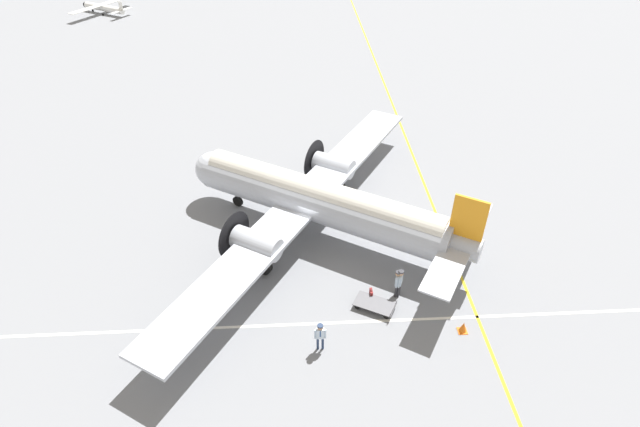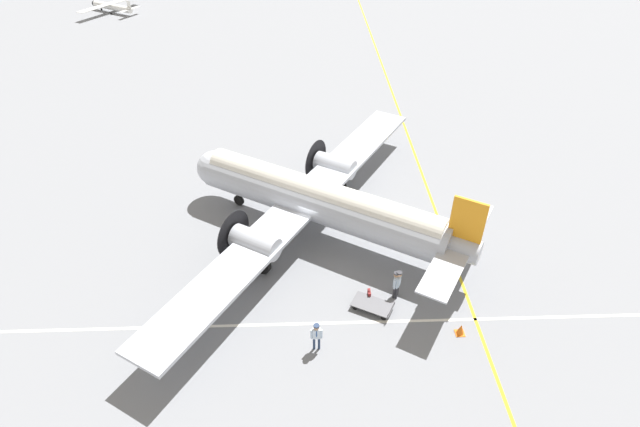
{
  "view_description": "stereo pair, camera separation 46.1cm",
  "coord_description": "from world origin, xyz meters",
  "px_view_note": "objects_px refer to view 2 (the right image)",
  "views": [
    {
      "loc": [
        22.93,
        -1.24,
        18.84
      ],
      "look_at": [
        0.0,
        0.0,
        1.5
      ],
      "focal_mm": 28.0,
      "sensor_mm": 36.0,
      "label": 1
    },
    {
      "loc": [
        22.95,
        -0.78,
        18.84
      ],
      "look_at": [
        0.0,
        0.0,
        1.5
      ],
      "focal_mm": 28.0,
      "sensor_mm": 36.0,
      "label": 2
    }
  ],
  "objects_px": {
    "crew_foreground": "(316,334)",
    "traffic_cone": "(461,330)",
    "airliner_main": "(314,199)",
    "suitcase_near_door": "(369,295)",
    "light_aircraft_distant": "(111,6)",
    "passenger_boarding": "(398,281)",
    "ramp_agent": "(395,282)",
    "baggage_cart": "(373,305)"
  },
  "relations": [
    {
      "from": "crew_foreground",
      "to": "traffic_cone",
      "type": "bearing_deg",
      "value": -174.34
    },
    {
      "from": "airliner_main",
      "to": "crew_foreground",
      "type": "bearing_deg",
      "value": 120.56
    },
    {
      "from": "airliner_main",
      "to": "suitcase_near_door",
      "type": "relative_size",
      "value": 42.93
    },
    {
      "from": "crew_foreground",
      "to": "light_aircraft_distant",
      "type": "xyz_separation_m",
      "value": [
        -56.29,
        -25.92,
        -0.21
      ]
    },
    {
      "from": "suitcase_near_door",
      "to": "traffic_cone",
      "type": "relative_size",
      "value": 0.93
    },
    {
      "from": "traffic_cone",
      "to": "passenger_boarding",
      "type": "bearing_deg",
      "value": -133.33
    },
    {
      "from": "light_aircraft_distant",
      "to": "traffic_cone",
      "type": "bearing_deg",
      "value": 152.06
    },
    {
      "from": "airliner_main",
      "to": "ramp_agent",
      "type": "xyz_separation_m",
      "value": [
        5.39,
        3.93,
        -1.33
      ]
    },
    {
      "from": "passenger_boarding",
      "to": "airliner_main",
      "type": "bearing_deg",
      "value": 60.66
    },
    {
      "from": "crew_foreground",
      "to": "ramp_agent",
      "type": "xyz_separation_m",
      "value": [
        -3.16,
        4.06,
        0.01
      ]
    },
    {
      "from": "passenger_boarding",
      "to": "light_aircraft_distant",
      "type": "relative_size",
      "value": 0.19
    },
    {
      "from": "passenger_boarding",
      "to": "ramp_agent",
      "type": "relative_size",
      "value": 1.03
    },
    {
      "from": "traffic_cone",
      "to": "suitcase_near_door",
      "type": "bearing_deg",
      "value": -120.73
    },
    {
      "from": "ramp_agent",
      "to": "suitcase_near_door",
      "type": "relative_size",
      "value": 3.05
    },
    {
      "from": "suitcase_near_door",
      "to": "light_aircraft_distant",
      "type": "distance_m",
      "value": 60.45
    },
    {
      "from": "passenger_boarding",
      "to": "light_aircraft_distant",
      "type": "xyz_separation_m",
      "value": [
        -53.14,
        -30.11,
        -0.26
      ]
    },
    {
      "from": "airliner_main",
      "to": "crew_foreground",
      "type": "relative_size",
      "value": 14.29
    },
    {
      "from": "crew_foreground",
      "to": "light_aircraft_distant",
      "type": "distance_m",
      "value": 61.97
    },
    {
      "from": "crew_foreground",
      "to": "light_aircraft_distant",
      "type": "relative_size",
      "value": 0.18
    },
    {
      "from": "ramp_agent",
      "to": "light_aircraft_distant",
      "type": "bearing_deg",
      "value": 48.69
    },
    {
      "from": "suitcase_near_door",
      "to": "baggage_cart",
      "type": "relative_size",
      "value": 0.24
    },
    {
      "from": "crew_foreground",
      "to": "suitcase_near_door",
      "type": "xyz_separation_m",
      "value": [
        -3.08,
        2.76,
        -0.77
      ]
    },
    {
      "from": "ramp_agent",
      "to": "traffic_cone",
      "type": "distance_m",
      "value": 3.82
    },
    {
      "from": "baggage_cart",
      "to": "light_aircraft_distant",
      "type": "xyz_separation_m",
      "value": [
        -53.94,
        -28.78,
        0.54
      ]
    },
    {
      "from": "baggage_cart",
      "to": "crew_foreground",
      "type": "bearing_deg",
      "value": 67.07
    },
    {
      "from": "airliner_main",
      "to": "traffic_cone",
      "type": "relative_size",
      "value": 39.77
    },
    {
      "from": "ramp_agent",
      "to": "light_aircraft_distant",
      "type": "distance_m",
      "value": 61.0
    },
    {
      "from": "light_aircraft_distant",
      "to": "traffic_cone",
      "type": "distance_m",
      "value": 64.56
    },
    {
      "from": "passenger_boarding",
      "to": "light_aircraft_distant",
      "type": "bearing_deg",
      "value": 53.28
    },
    {
      "from": "passenger_boarding",
      "to": "suitcase_near_door",
      "type": "height_order",
      "value": "passenger_boarding"
    },
    {
      "from": "airliner_main",
      "to": "traffic_cone",
      "type": "distance_m",
      "value": 10.57
    },
    {
      "from": "passenger_boarding",
      "to": "baggage_cart",
      "type": "height_order",
      "value": "passenger_boarding"
    },
    {
      "from": "crew_foreground",
      "to": "baggage_cart",
      "type": "relative_size",
      "value": 0.72
    },
    {
      "from": "crew_foreground",
      "to": "passenger_boarding",
      "type": "xyz_separation_m",
      "value": [
        -3.14,
        4.2,
        0.05
      ]
    },
    {
      "from": "ramp_agent",
      "to": "passenger_boarding",
      "type": "bearing_deg",
      "value": -77.63
    },
    {
      "from": "ramp_agent",
      "to": "suitcase_near_door",
      "type": "bearing_deg",
      "value": 113.03
    },
    {
      "from": "airliner_main",
      "to": "crew_foreground",
      "type": "xyz_separation_m",
      "value": [
        8.55,
        -0.13,
        -1.34
      ]
    },
    {
      "from": "crew_foreground",
      "to": "light_aircraft_distant",
      "type": "bearing_deg",
      "value": -65.11
    },
    {
      "from": "crew_foreground",
      "to": "passenger_boarding",
      "type": "distance_m",
      "value": 5.24
    },
    {
      "from": "passenger_boarding",
      "to": "ramp_agent",
      "type": "bearing_deg",
      "value": 106.86
    },
    {
      "from": "light_aircraft_distant",
      "to": "traffic_cone",
      "type": "relative_size",
      "value": 15.4
    },
    {
      "from": "traffic_cone",
      "to": "ramp_agent",
      "type": "bearing_deg",
      "value": -132.07
    }
  ]
}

